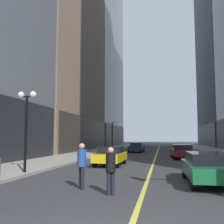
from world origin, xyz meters
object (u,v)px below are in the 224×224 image
object	(u,v)px
car_green	(208,167)
pedestrian_in_blue_hoodie	(82,162)
car_navy	(137,147)
street_lamp_left_near	(26,113)
car_maroon	(182,151)
car_yellow	(111,155)
street_lamp_left_far	(112,129)
pedestrian_in_black_coat	(111,167)

from	to	relation	value
car_green	pedestrian_in_blue_hoodie	size ratio (longest dim) A/B	2.72
pedestrian_in_blue_hoodie	car_navy	bearing A→B (deg)	90.79
street_lamp_left_near	car_maroon	bearing A→B (deg)	55.72
car_maroon	street_lamp_left_near	distance (m)	15.97
car_navy	street_lamp_left_near	xyz separation A→B (m)	(-3.69, -23.21, 2.54)
car_yellow	car_maroon	size ratio (longest dim) A/B	0.85
car_maroon	street_lamp_left_far	size ratio (longest dim) A/B	1.08
pedestrian_in_blue_hoodie	street_lamp_left_far	bearing A→B (deg)	98.25
car_green	pedestrian_in_black_coat	xyz separation A→B (m)	(-3.62, -2.95, 0.22)
pedestrian_in_blue_hoodie	street_lamp_left_near	world-z (taller)	street_lamp_left_near
car_green	car_navy	world-z (taller)	same
car_navy	pedestrian_in_blue_hoodie	xyz separation A→B (m)	(0.37, -26.33, 0.29)
pedestrian_in_blue_hoodie	street_lamp_left_far	size ratio (longest dim) A/B	0.39
pedestrian_in_black_coat	street_lamp_left_near	bearing A→B (deg)	143.45
pedestrian_in_blue_hoodie	street_lamp_left_near	size ratio (longest dim) A/B	0.39
car_yellow	car_navy	xyz separation A→B (m)	(0.20, 17.55, 0.00)
street_lamp_left_near	car_yellow	bearing A→B (deg)	58.35
pedestrian_in_blue_hoodie	street_lamp_left_far	distance (m)	28.34
street_lamp_left_far	pedestrian_in_blue_hoodie	bearing A→B (deg)	-81.75
car_green	pedestrian_in_black_coat	world-z (taller)	pedestrian_in_black_coat
car_maroon	pedestrian_in_black_coat	xyz separation A→B (m)	(-3.53, -16.99, 0.22)
pedestrian_in_black_coat	car_navy	bearing A→B (deg)	93.49
pedestrian_in_black_coat	street_lamp_left_far	size ratio (longest dim) A/B	0.37
car_yellow	street_lamp_left_far	bearing A→B (deg)	100.31
car_green	car_yellow	bearing A→B (deg)	129.40
pedestrian_in_blue_hoodie	car_green	bearing A→B (deg)	23.19
car_yellow	car_maroon	bearing A→B (deg)	53.80
car_green	street_lamp_left_far	xyz separation A→B (m)	(-8.97, 25.86, 2.54)
pedestrian_in_black_coat	street_lamp_left_far	world-z (taller)	street_lamp_left_far
car_maroon	pedestrian_in_blue_hoodie	size ratio (longest dim) A/B	2.75
car_yellow	pedestrian_in_blue_hoodie	bearing A→B (deg)	-86.30
car_green	street_lamp_left_far	distance (m)	27.49
car_navy	street_lamp_left_far	xyz separation A→B (m)	(-3.69, 1.63, 2.54)
pedestrian_in_blue_hoodie	pedestrian_in_black_coat	size ratio (longest dim) A/B	1.07
pedestrian_in_blue_hoodie	pedestrian_in_black_coat	world-z (taller)	pedestrian_in_blue_hoodie
car_yellow	pedestrian_in_blue_hoodie	distance (m)	8.81
car_maroon	pedestrian_in_black_coat	size ratio (longest dim) A/B	2.94
car_maroon	pedestrian_in_black_coat	distance (m)	17.36
car_yellow	car_navy	world-z (taller)	same
car_maroon	street_lamp_left_near	xyz separation A→B (m)	(-8.88, -13.03, 2.54)
car_navy	street_lamp_left_near	size ratio (longest dim) A/B	1.02
car_green	car_maroon	distance (m)	14.05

